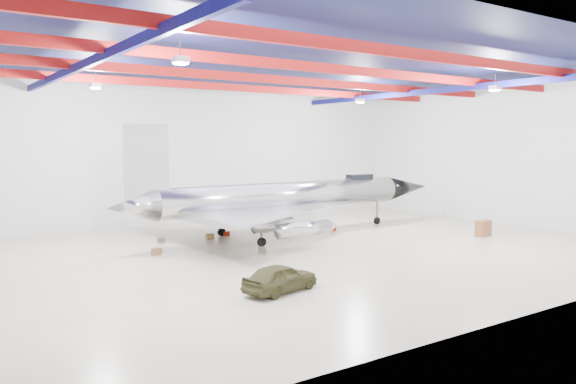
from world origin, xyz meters
TOP-DOWN VIEW (x-y plane):
  - floor at (0.00, 0.00)m, footprint 40.00×40.00m
  - wall_back at (0.00, 15.00)m, footprint 40.00×0.00m
  - wall_right at (20.00, 0.00)m, footprint 0.00×30.00m
  - ceiling at (0.00, 0.00)m, footprint 40.00×40.00m
  - ceiling_structure at (0.00, 0.00)m, footprint 39.50×29.50m
  - jet_aircraft at (2.71, 5.21)m, footprint 27.63×16.53m
  - jeep at (-6.01, -7.07)m, footprint 3.92×2.29m
  - desk at (13.57, -2.84)m, footprint 1.29×0.77m
  - crate_ply at (-7.44, 3.74)m, footprint 0.63×0.56m
  - toolbox_red at (-1.00, 7.33)m, footprint 0.50×0.43m
  - parts_bin at (3.22, 5.80)m, footprint 0.57×0.48m
  - crate_small at (-5.74, 7.42)m, footprint 0.44×0.36m
  - tool_chest at (6.65, 5.00)m, footprint 0.50×0.50m
  - oil_barrel at (-2.47, 6.92)m, footprint 0.51×0.43m

SIDE VIEW (x-z plane):
  - floor at x=0.00m, z-range 0.00..0.00m
  - crate_small at x=-5.74m, z-range 0.00..0.29m
  - toolbox_red at x=-1.00m, z-range 0.00..0.31m
  - oil_barrel at x=-2.47m, z-range 0.00..0.33m
  - crate_ply at x=-7.44m, z-range 0.00..0.36m
  - parts_bin at x=3.22m, z-range 0.00..0.37m
  - tool_chest at x=6.65m, z-range 0.00..0.41m
  - desk at x=13.57m, z-range 0.00..1.12m
  - jeep at x=-6.01m, z-range 0.00..1.25m
  - jet_aircraft at x=2.71m, z-range -1.30..6.24m
  - wall_back at x=0.00m, z-range -14.50..25.50m
  - wall_right at x=20.00m, z-range -9.50..20.50m
  - ceiling_structure at x=0.00m, z-range 9.79..10.86m
  - ceiling at x=0.00m, z-range 11.00..11.00m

